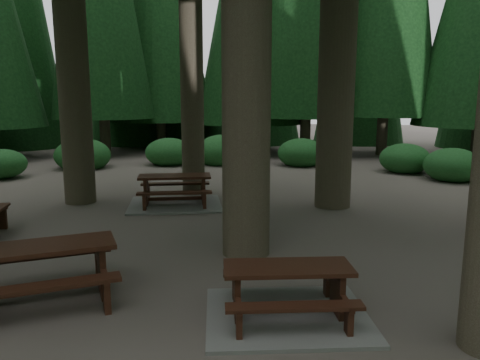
# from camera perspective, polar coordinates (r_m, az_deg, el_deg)

# --- Properties ---
(ground) EXTENTS (80.00, 80.00, 0.00)m
(ground) POSITION_cam_1_polar(r_m,az_deg,el_deg) (8.51, -4.87, -8.99)
(ground) COLOR #554B45
(ground) RESTS_ON ground
(picnic_table_a) EXTENTS (2.38, 2.12, 0.70)m
(picnic_table_a) POSITION_cam_1_polar(r_m,az_deg,el_deg) (6.17, 5.79, -14.46)
(picnic_table_a) COLOR gray
(picnic_table_a) RESTS_ON ground
(picnic_table_c) EXTENTS (2.79, 2.52, 0.79)m
(picnic_table_c) POSITION_cam_1_polar(r_m,az_deg,el_deg) (12.18, -7.92, -1.84)
(picnic_table_c) COLOR gray
(picnic_table_c) RESTS_ON ground
(picnic_table_e) EXTENTS (2.40, 2.28, 0.82)m
(picnic_table_e) POSITION_cam_1_polar(r_m,az_deg,el_deg) (6.97, -22.85, -9.46)
(picnic_table_e) COLOR #371F10
(picnic_table_e) RESTS_ON ground
(shrub_ring) EXTENTS (23.86, 24.64, 1.49)m
(shrub_ring) POSITION_cam_1_polar(r_m,az_deg,el_deg) (8.95, 0.70, -5.30)
(shrub_ring) COLOR #1E5821
(shrub_ring) RESTS_ON ground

